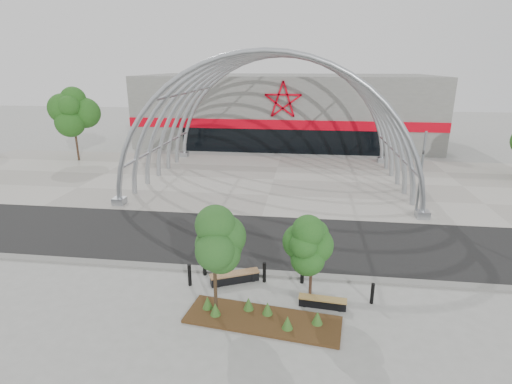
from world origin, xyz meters
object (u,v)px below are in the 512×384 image
at_px(street_tree_0, 214,244).
at_px(bench_1, 322,303).
at_px(street_tree_1, 312,243).
at_px(bollard_2, 264,272).
at_px(bench_0, 235,278).
at_px(signal_pole, 421,173).

distance_m(street_tree_0, bench_1, 5.07).
distance_m(street_tree_1, bollard_2, 3.20).
height_order(bench_0, bench_1, bench_0).
relative_size(signal_pole, bench_1, 2.81).
bearing_deg(street_tree_1, bollard_2, 147.13).
bearing_deg(bench_0, bench_1, -20.41).
relative_size(signal_pole, bench_0, 2.47).
height_order(street_tree_1, bench_0, street_tree_1).
distance_m(street_tree_0, bench_0, 3.76).
bearing_deg(street_tree_1, signal_pole, 57.57).
height_order(bench_0, bollard_2, bollard_2).
bearing_deg(street_tree_0, bollard_2, 59.98).
bearing_deg(bollard_2, bench_1, -32.80).
height_order(street_tree_0, street_tree_1, street_tree_0).
xyz_separation_m(bench_1, bollard_2, (-2.51, 1.61, 0.28)).
relative_size(street_tree_1, bench_0, 1.64).
bearing_deg(bollard_2, street_tree_1, -32.87).
xyz_separation_m(signal_pole, street_tree_1, (-6.67, -10.50, -0.24)).
xyz_separation_m(street_tree_1, bollard_2, (-2.00, 1.30, -2.13)).
relative_size(street_tree_0, bollard_2, 4.44).
distance_m(street_tree_1, bench_0, 4.21).
height_order(bench_1, bollard_2, bollard_2).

